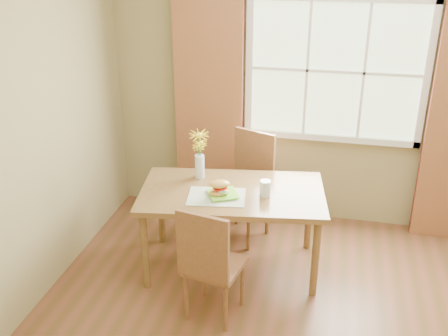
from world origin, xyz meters
TOP-DOWN VIEW (x-y plane):
  - room at (0.00, 0.00)m, footprint 4.24×3.84m
  - window at (0.00, 1.87)m, footprint 1.62×0.06m
  - curtain_left at (-1.15, 1.78)m, footprint 0.65×0.08m
  - dining_table at (-0.73, 0.85)m, footprint 1.59×1.04m
  - chair_near at (-0.75, 0.15)m, footprint 0.46×0.46m
  - chair_far at (-0.70, 1.43)m, footprint 0.54×0.54m
  - placemat at (-0.83, 0.72)m, footprint 0.49×0.39m
  - plate at (-0.78, 0.75)m, footprint 0.30×0.30m
  - croissant_sandwich at (-0.81, 0.73)m, footprint 0.20×0.17m
  - water_glass at (-0.46, 0.82)m, footprint 0.09×0.09m
  - flower_vase at (-1.05, 1.04)m, footprint 0.17×0.17m

SIDE VIEW (x-z plane):
  - chair_near at x=-0.75m, z-range 0.04..0.98m
  - chair_far at x=-0.70m, z-range 0.05..1.05m
  - dining_table at x=-0.73m, z-range 0.29..1.01m
  - placemat at x=-0.83m, z-range 0.72..0.73m
  - plate at x=-0.78m, z-range 0.73..0.74m
  - water_glass at x=-0.46m, z-range 0.72..0.85m
  - croissant_sandwich at x=-0.81m, z-range 0.74..0.86m
  - flower_vase at x=-1.05m, z-range 0.77..1.18m
  - curtain_left at x=-1.15m, z-range 0.00..2.20m
  - room at x=0.00m, z-range -0.02..2.72m
  - window at x=0.00m, z-range 0.84..2.16m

